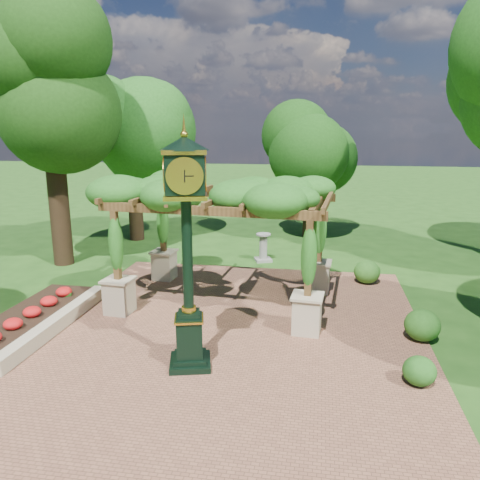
# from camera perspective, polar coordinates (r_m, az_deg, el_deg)

# --- Properties ---
(ground) EXTENTS (120.00, 120.00, 0.00)m
(ground) POSITION_cam_1_polar(r_m,az_deg,el_deg) (11.57, -2.17, -13.56)
(ground) COLOR #1E4714
(ground) RESTS_ON ground
(brick_plaza) EXTENTS (10.00, 12.00, 0.04)m
(brick_plaza) POSITION_cam_1_polar(r_m,az_deg,el_deg) (12.44, -1.20, -11.43)
(brick_plaza) COLOR brown
(brick_plaza) RESTS_ON ground
(border_wall) EXTENTS (0.35, 5.00, 0.40)m
(border_wall) POSITION_cam_1_polar(r_m,az_deg,el_deg) (13.54, -21.41, -9.45)
(border_wall) COLOR #C6B793
(border_wall) RESTS_ON ground
(flower_bed) EXTENTS (1.50, 5.00, 0.36)m
(flower_bed) POSITION_cam_1_polar(r_m,az_deg,el_deg) (14.02, -24.59, -9.05)
(flower_bed) COLOR red
(flower_bed) RESTS_ON ground
(pedestal_clock) EXTENTS (1.24, 1.24, 5.17)m
(pedestal_clock) POSITION_cam_1_polar(r_m,az_deg,el_deg) (9.92, -6.50, 0.78)
(pedestal_clock) COLOR black
(pedestal_clock) RESTS_ON brick_plaza
(pergola) EXTENTS (6.56, 4.42, 3.94)m
(pergola) POSITION_cam_1_polar(r_m,az_deg,el_deg) (13.79, -1.95, 5.03)
(pergola) COLOR #BCAD8C
(pergola) RESTS_ON brick_plaza
(sundial) EXTENTS (0.81, 0.81, 1.14)m
(sundial) POSITION_cam_1_polar(r_m,az_deg,el_deg) (18.91, 2.85, -1.12)
(sundial) COLOR gray
(sundial) RESTS_ON ground
(shrub_front) EXTENTS (0.88, 0.88, 0.62)m
(shrub_front) POSITION_cam_1_polar(r_m,az_deg,el_deg) (10.74, 21.03, -14.68)
(shrub_front) COLOR #1F5117
(shrub_front) RESTS_ON brick_plaza
(shrub_mid) EXTENTS (1.04, 1.04, 0.79)m
(shrub_mid) POSITION_cam_1_polar(r_m,az_deg,el_deg) (12.78, 21.33, -9.65)
(shrub_mid) COLOR #245718
(shrub_mid) RESTS_ON brick_plaza
(shrub_back) EXTENTS (1.07, 1.07, 0.80)m
(shrub_back) POSITION_cam_1_polar(r_m,az_deg,el_deg) (16.72, 15.22, -3.75)
(shrub_back) COLOR #306C1F
(shrub_back) RESTS_ON brick_plaza
(tree_west_near) EXTENTS (4.49, 4.49, 9.91)m
(tree_west_near) POSITION_cam_1_polar(r_m,az_deg,el_deg) (19.29, -22.35, 17.06)
(tree_west_near) COLOR black
(tree_west_near) RESTS_ON ground
(tree_west_far) EXTENTS (4.48, 4.48, 7.71)m
(tree_west_far) POSITION_cam_1_polar(r_m,az_deg,el_deg) (22.66, -13.10, 13.22)
(tree_west_far) COLOR black
(tree_west_far) RESTS_ON ground
(tree_north) EXTENTS (3.34, 3.34, 6.37)m
(tree_north) POSITION_cam_1_polar(r_m,az_deg,el_deg) (22.99, 8.67, 11.08)
(tree_north) COLOR #302113
(tree_north) RESTS_ON ground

